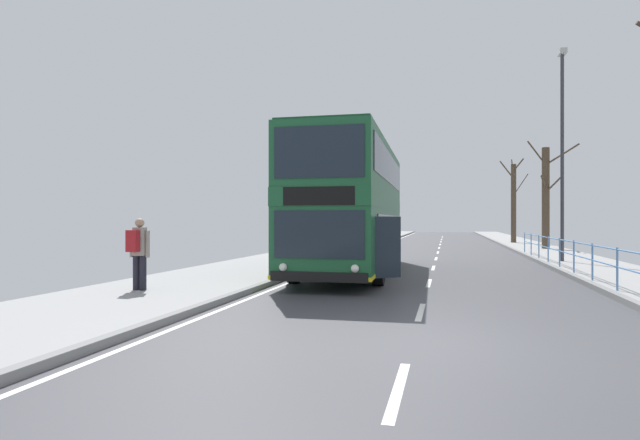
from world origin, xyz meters
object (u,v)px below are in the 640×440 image
Objects in this scene: pedestrian_with_backpack at (139,248)px; bare_tree_far_01 at (514,200)px; double_decker_bus_main at (353,206)px; street_lamp_far_side at (562,140)px; bare_tree_far_00 at (546,196)px.

bare_tree_far_01 is (12.01, 29.95, 2.15)m from pedestrian_with_backpack.
double_decker_bus_main is 9.84m from street_lamp_far_side.
pedestrian_with_backpack is at bearing -120.58° from bare_tree_far_00.
bare_tree_far_01 is (7.99, 23.48, 1.00)m from double_decker_bus_main.
pedestrian_with_backpack is 0.20× the size of street_lamp_far_side.
bare_tree_far_01 is (0.26, 18.07, -1.80)m from street_lamp_far_side.
bare_tree_far_01 is (-0.83, 8.22, 0.07)m from bare_tree_far_00.
bare_tree_far_00 is 1.00× the size of bare_tree_far_01.
street_lamp_far_side is 18.16m from bare_tree_far_01.
street_lamp_far_side is at bearing -96.30° from bare_tree_far_00.
street_lamp_far_side is 1.35× the size of bare_tree_far_01.
street_lamp_far_side reaches higher than pedestrian_with_backpack.
pedestrian_with_backpack is at bearing -134.68° from street_lamp_far_side.
double_decker_bus_main is 24.82m from bare_tree_far_01.
bare_tree_far_01 reaches higher than pedestrian_with_backpack.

